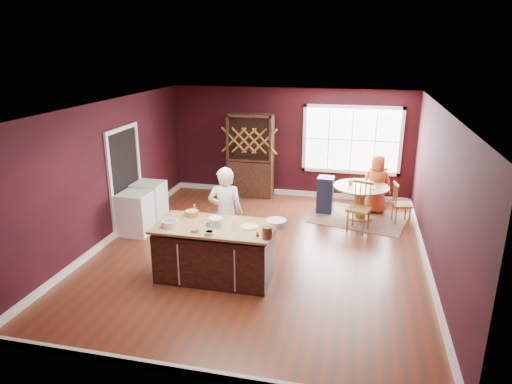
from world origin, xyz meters
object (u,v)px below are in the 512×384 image
at_px(chair_east, 402,203).
at_px(seated_woman, 377,184).
at_px(dining_table, 361,195).
at_px(chair_south, 359,207).
at_px(kitchen_island, 216,252).
at_px(high_chair, 325,194).
at_px(hutch, 251,156).
at_px(baker, 226,213).
at_px(washer, 135,213).
at_px(toddler, 328,177).
at_px(dryer, 149,203).
at_px(chair_north, 376,187).
at_px(layer_cake, 215,222).

distance_m(chair_east, seated_woman, 0.80).
bearing_deg(dining_table, chair_south, -91.49).
height_order(kitchen_island, high_chair, kitchen_island).
bearing_deg(kitchen_island, dining_table, 55.12).
bearing_deg(hutch, baker, -83.51).
xyz_separation_m(baker, washer, (-2.10, 0.64, -0.42)).
bearing_deg(washer, toddler, 31.43).
relative_size(washer, dryer, 0.97).
xyz_separation_m(chair_south, seated_woman, (0.36, 1.24, 0.15)).
xyz_separation_m(high_chair, toddler, (0.04, 0.13, 0.37)).
bearing_deg(kitchen_island, chair_south, 48.09).
height_order(dining_table, seated_woman, seated_woman).
bearing_deg(seated_woman, kitchen_island, 55.04).
relative_size(kitchen_island, chair_north, 1.85).
xyz_separation_m(high_chair, dryer, (-3.64, -1.48, 0.01)).
distance_m(baker, washer, 2.24).
bearing_deg(chair_east, toddler, 63.19).
xyz_separation_m(seated_woman, toddler, (-1.09, -0.14, 0.13)).
bearing_deg(layer_cake, washer, 147.50).
xyz_separation_m(seated_woman, dryer, (-4.77, -1.75, -0.23)).
relative_size(chair_east, dryer, 1.01).
distance_m(dining_table, baker, 3.46).
relative_size(chair_south, high_chair, 1.20).
distance_m(high_chair, toddler, 0.40).
bearing_deg(high_chair, layer_cake, -110.50).
relative_size(baker, hutch, 0.81).
relative_size(chair_north, washer, 1.20).
bearing_deg(high_chair, hutch, 159.74).
height_order(chair_south, hutch, hutch).
distance_m(chair_south, seated_woman, 1.30).
bearing_deg(baker, toddler, -126.79).
distance_m(seated_woman, dryer, 5.09).
bearing_deg(baker, washer, -25.08).
xyz_separation_m(kitchen_island, baker, (-0.04, 0.74, 0.41)).
bearing_deg(dining_table, seated_woman, 54.98).
distance_m(chair_south, chair_north, 1.56).
height_order(high_chair, toddler, toddler).
xyz_separation_m(layer_cake, high_chair, (1.49, 3.49, -0.55)).
distance_m(kitchen_island, high_chair, 3.81).
bearing_deg(seated_woman, high_chair, 13.27).
distance_m(baker, chair_east, 4.07).
bearing_deg(baker, chair_east, -150.50).
height_order(layer_cake, dryer, layer_cake).
bearing_deg(seated_woman, baker, 48.55).
distance_m(chair_south, hutch, 3.29).
relative_size(chair_south, dryer, 1.18).
distance_m(toddler, dryer, 4.03).
relative_size(baker, dryer, 1.90).
relative_size(chair_east, high_chair, 1.04).
bearing_deg(toddler, dryer, -156.39).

